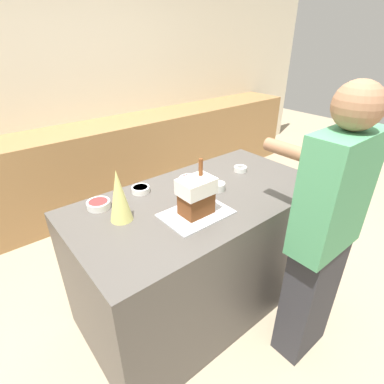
% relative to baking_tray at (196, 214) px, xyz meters
% --- Properties ---
extents(ground_plane, '(12.00, 12.00, 0.00)m').
position_rel_baking_tray_xyz_m(ground_plane, '(0.16, 0.14, -0.92)').
color(ground_plane, tan).
extents(wall_back, '(8.00, 0.05, 2.60)m').
position_rel_baking_tray_xyz_m(wall_back, '(0.16, 2.34, 0.38)').
color(wall_back, beige).
rests_on(wall_back, ground_plane).
extents(back_cabinet_block, '(6.00, 0.60, 0.94)m').
position_rel_baking_tray_xyz_m(back_cabinet_block, '(0.16, 2.01, -0.45)').
color(back_cabinet_block, '#9E7547').
rests_on(back_cabinet_block, ground_plane).
extents(kitchen_island, '(1.68, 0.87, 0.92)m').
position_rel_baking_tray_xyz_m(kitchen_island, '(0.16, 0.14, -0.46)').
color(kitchen_island, '#514C47').
rests_on(kitchen_island, ground_plane).
extents(baking_tray, '(0.39, 0.28, 0.01)m').
position_rel_baking_tray_xyz_m(baking_tray, '(0.00, 0.00, 0.00)').
color(baking_tray, silver).
rests_on(baking_tray, kitchen_island).
extents(gingerbread_house, '(0.20, 0.14, 0.32)m').
position_rel_baking_tray_xyz_m(gingerbread_house, '(0.00, 0.00, 0.12)').
color(gingerbread_house, brown).
rests_on(gingerbread_house, baking_tray).
extents(decorative_tree, '(0.13, 0.13, 0.30)m').
position_rel_baking_tray_xyz_m(decorative_tree, '(-0.36, 0.22, 0.15)').
color(decorative_tree, '#DBD675').
rests_on(decorative_tree, kitchen_island).
extents(candy_bowl_front_corner, '(0.14, 0.14, 0.04)m').
position_rel_baking_tray_xyz_m(candy_bowl_front_corner, '(-0.40, 0.43, 0.02)').
color(candy_bowl_front_corner, white).
rests_on(candy_bowl_front_corner, kitchen_island).
extents(candy_bowl_center_rear, '(0.12, 0.12, 0.04)m').
position_rel_baking_tray_xyz_m(candy_bowl_center_rear, '(-0.11, 0.44, 0.02)').
color(candy_bowl_center_rear, white).
rests_on(candy_bowl_center_rear, kitchen_island).
extents(candy_bowl_behind_tray, '(0.10, 0.10, 0.05)m').
position_rel_baking_tray_xyz_m(candy_bowl_behind_tray, '(0.30, 0.14, 0.02)').
color(candy_bowl_behind_tray, silver).
rests_on(candy_bowl_behind_tray, kitchen_island).
extents(candy_bowl_far_left, '(0.14, 0.14, 0.05)m').
position_rel_baking_tray_xyz_m(candy_bowl_far_left, '(0.21, 0.32, 0.02)').
color(candy_bowl_far_left, silver).
rests_on(candy_bowl_far_left, kitchen_island).
extents(candy_bowl_near_tray_left, '(0.09, 0.09, 0.04)m').
position_rel_baking_tray_xyz_m(candy_bowl_near_tray_left, '(0.64, 0.25, 0.02)').
color(candy_bowl_near_tray_left, silver).
rests_on(candy_bowl_near_tray_left, kitchen_island).
extents(mug, '(0.10, 0.10, 0.09)m').
position_rel_baking_tray_xyz_m(mug, '(0.93, -0.19, 0.04)').
color(mug, '#2D2D33').
rests_on(mug, kitchen_island).
extents(person, '(0.44, 0.55, 1.68)m').
position_rel_baking_tray_xyz_m(person, '(0.43, -0.55, -0.05)').
color(person, '#333338').
rests_on(person, ground_plane).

